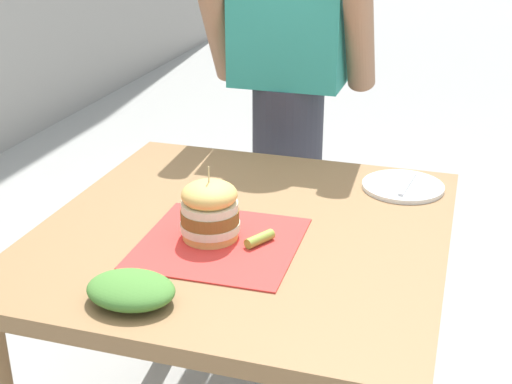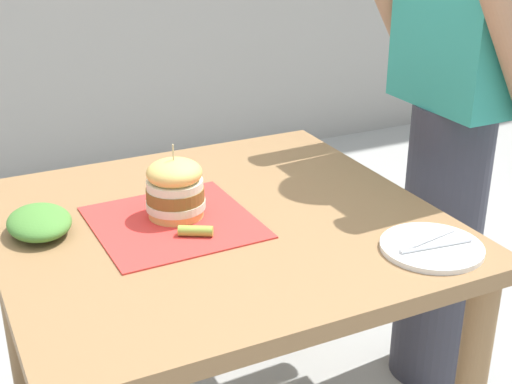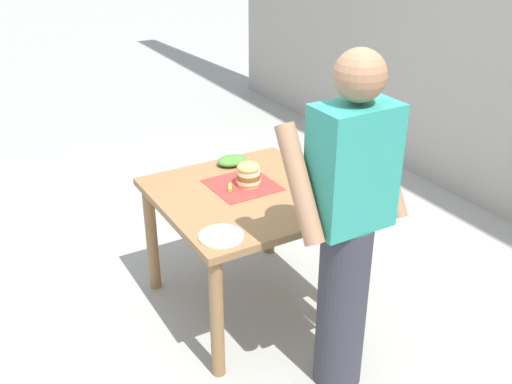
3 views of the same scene
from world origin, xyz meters
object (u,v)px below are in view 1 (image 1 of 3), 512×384
object	(u,v)px
patio_table	(244,270)
side_plate_with_forks	(403,186)
sandwich	(210,210)
diner_across_table	(288,88)
side_salad	(131,290)
pickle_spear	(260,239)

from	to	relation	value
patio_table	side_plate_with_forks	bearing A→B (deg)	46.03
sandwich	diner_across_table	world-z (taller)	diner_across_table
side_plate_with_forks	diner_across_table	bearing A→B (deg)	136.42
diner_across_table	side_plate_with_forks	bearing A→B (deg)	-43.58
side_salad	diner_across_table	size ratio (longest dim) A/B	0.11
sandwich	diner_across_table	xyz separation A→B (m)	(-0.04, 0.84, 0.06)
pickle_spear	side_plate_with_forks	size ratio (longest dim) A/B	0.35
patio_table	diner_across_table	size ratio (longest dim) A/B	0.59
pickle_spear	side_plate_with_forks	xyz separation A→B (m)	(0.28, 0.43, -0.01)
pickle_spear	side_salad	xyz separation A→B (m)	(-0.17, -0.30, 0.01)
patio_table	diner_across_table	distance (m)	0.81
side_salad	diner_across_table	distance (m)	1.15
pickle_spear	side_plate_with_forks	world-z (taller)	pickle_spear
diner_across_table	sandwich	bearing A→B (deg)	-87.47
sandwich	diner_across_table	bearing A→B (deg)	92.53
pickle_spear	diner_across_table	size ratio (longest dim) A/B	0.05
pickle_spear	side_salad	size ratio (longest dim) A/B	0.43
sandwich	side_plate_with_forks	distance (m)	0.59
sandwich	pickle_spear	distance (m)	0.13
sandwich	diner_across_table	size ratio (longest dim) A/B	0.10
patio_table	side_salad	distance (m)	0.42
pickle_spear	side_plate_with_forks	distance (m)	0.51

